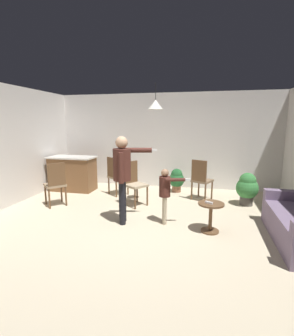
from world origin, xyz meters
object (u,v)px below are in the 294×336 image
object	(u,v)px
dining_chair_by_counter	(201,178)
dining_chair_near_wall	(134,182)
kitchen_counter	(73,173)
person_child	(165,190)
spare_remote_on_table	(209,203)
side_table_by_couch	(211,214)
dining_chair_spare	(116,174)
potted_plant_by_wall	(177,179)
dining_chair_centre_back	(56,183)
person_adult	(123,170)
potted_plant_corner	(247,187)

from	to	relation	value
dining_chair_by_counter	dining_chair_near_wall	xyz separation A→B (m)	(-1.49, -0.68, 0.00)
kitchen_counter	person_child	size ratio (longest dim) A/B	1.21
spare_remote_on_table	side_table_by_couch	bearing A→B (deg)	51.55
dining_chair_spare	potted_plant_by_wall	xyz separation A→B (m)	(1.52, 0.64, -0.19)
kitchen_counter	dining_chair_near_wall	world-z (taller)	dining_chair_near_wall
dining_chair_spare	spare_remote_on_table	size ratio (longest dim) A/B	7.69
dining_chair_spare	potted_plant_by_wall	size ratio (longest dim) A/B	1.56
side_table_by_couch	dining_chair_centre_back	bearing A→B (deg)	169.14
dining_chair_by_counter	spare_remote_on_table	world-z (taller)	dining_chair_by_counter
person_adult	person_child	bearing A→B (deg)	86.69
spare_remote_on_table	potted_plant_by_wall	bearing A→B (deg)	107.75
dining_chair_spare	potted_plant_by_wall	bearing A→B (deg)	60.13
side_table_by_couch	person_child	xyz separation A→B (m)	(-0.82, 0.20, 0.32)
person_child	dining_chair_spare	bearing A→B (deg)	-148.71
dining_chair_centre_back	potted_plant_corner	xyz separation A→B (m)	(4.22, 1.01, -0.13)
dining_chair_near_wall	spare_remote_on_table	xyz separation A→B (m)	(1.63, -1.16, -0.01)
person_child	dining_chair_spare	distance (m)	2.20
dining_chair_near_wall	person_adult	bearing A→B (deg)	39.76
potted_plant_by_wall	spare_remote_on_table	size ratio (longest dim) A/B	4.93
dining_chair_near_wall	dining_chair_spare	xyz separation A→B (m)	(-0.68, 0.66, 0.00)
person_adult	spare_remote_on_table	distance (m)	1.62
person_adult	dining_chair_centre_back	bearing A→B (deg)	-120.59
person_adult	person_child	world-z (taller)	person_adult
person_child	dining_chair_by_counter	bearing A→B (deg)	145.57
side_table_by_couch	dining_chair_by_counter	bearing A→B (deg)	95.81
side_table_by_couch	potted_plant_corner	world-z (taller)	potted_plant_corner
person_adult	dining_chair_centre_back	size ratio (longest dim) A/B	1.62
kitchen_counter	potted_plant_by_wall	bearing A→B (deg)	8.98
dining_chair_centre_back	spare_remote_on_table	xyz separation A→B (m)	(3.32, -0.69, -0.01)
dining_chair_by_counter	potted_plant_by_wall	world-z (taller)	dining_chair_by_counter
person_child	dining_chair_spare	size ratio (longest dim) A/B	1.04
dining_chair_by_counter	kitchen_counter	bearing A→B (deg)	-156.02
person_adult	potted_plant_by_wall	bearing A→B (deg)	149.41
kitchen_counter	potted_plant_corner	xyz separation A→B (m)	(4.53, -0.31, -0.06)
person_adult	dining_chair_by_counter	bearing A→B (deg)	128.20
person_child	dining_chair_by_counter	distance (m)	1.72
person_child	potted_plant_by_wall	size ratio (longest dim) A/B	1.62
dining_chair_spare	person_adult	bearing A→B (deg)	-28.59
kitchen_counter	dining_chair_centre_back	bearing A→B (deg)	-76.43
spare_remote_on_table	dining_chair_centre_back	bearing A→B (deg)	168.21
spare_remote_on_table	person_adult	bearing A→B (deg)	175.60
kitchen_counter	side_table_by_couch	world-z (taller)	kitchen_counter
dining_chair_near_wall	spare_remote_on_table	bearing A→B (deg)	89.69
potted_plant_corner	spare_remote_on_table	size ratio (longest dim) A/B	5.80
kitchen_counter	person_adult	xyz separation A→B (m)	(2.09, -1.89, 0.53)
kitchen_counter	potted_plant_by_wall	distance (m)	2.89
kitchen_counter	dining_chair_near_wall	size ratio (longest dim) A/B	1.26
person_child	side_table_by_couch	bearing A→B (deg)	63.66
kitchen_counter	dining_chair_near_wall	bearing A→B (deg)	-22.95
dining_chair_centre_back	potted_plant_corner	world-z (taller)	dining_chair_centre_back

